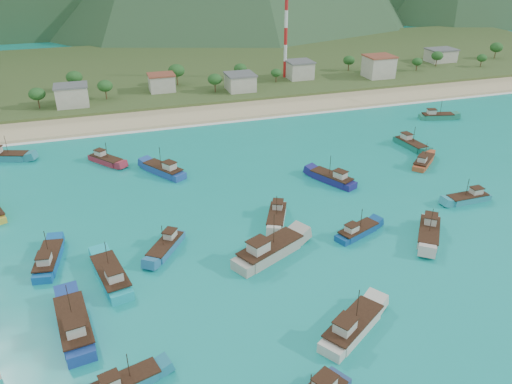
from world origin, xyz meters
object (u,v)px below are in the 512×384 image
object	(u,v)px
boat_5	(277,217)
boat_14	(269,251)
boat_18	(352,327)
boat_28	(49,260)
boat_4	(357,232)
boat_23	(164,170)
boat_7	(468,199)
boat_10	(166,247)
boat_26	(429,233)
boat_1	(423,162)
boat_27	(111,276)
boat_13	(410,145)
radio_tower	(286,28)
boat_22	(437,117)
boat_16	(125,383)
boat_0	(332,179)
boat_17	(6,157)
boat_19	(75,326)
boat_8	(106,160)

from	to	relation	value
boat_5	boat_14	bearing A→B (deg)	89.74
boat_18	boat_28	distance (m)	50.09
boat_4	boat_23	size ratio (longest dim) A/B	0.85
boat_7	boat_10	world-z (taller)	boat_10
boat_4	boat_26	world-z (taller)	boat_26
boat_1	boat_27	distance (m)	77.35
boat_7	boat_13	xyz separation A→B (m)	(5.65, 29.41, 0.11)
radio_tower	boat_18	size ratio (longest dim) A/B	2.97
boat_22	boat_23	bearing A→B (deg)	-66.88
boat_1	boat_16	size ratio (longest dim) A/B	0.97
boat_10	boat_18	size ratio (longest dim) A/B	0.80
boat_14	boat_28	bearing A→B (deg)	-130.90
boat_10	boat_22	bearing A→B (deg)	-117.00
boat_23	boat_28	distance (m)	38.05
boat_18	boat_14	bearing A→B (deg)	160.04
radio_tower	boat_0	size ratio (longest dim) A/B	3.18
boat_4	boat_17	bearing A→B (deg)	-153.35
boat_19	boat_28	distance (m)	18.60
boat_5	boat_26	bearing A→B (deg)	174.84
boat_5	boat_8	distance (m)	48.51
boat_4	boat_7	xyz separation A→B (m)	(27.83, 4.70, 0.02)
boat_14	boat_23	xyz separation A→B (m)	(-12.03, 38.94, -0.25)
radio_tower	boat_8	distance (m)	91.77
boat_18	boat_7	bearing A→B (deg)	90.79
boat_26	boat_27	world-z (taller)	boat_27
boat_0	boat_22	size ratio (longest dim) A/B	1.06
radio_tower	boat_8	world-z (taller)	radio_tower
boat_27	boat_0	bearing A→B (deg)	12.04
boat_16	boat_22	distance (m)	122.00
boat_18	boat_27	bearing A→B (deg)	-158.48
radio_tower	boat_23	bearing A→B (deg)	-128.86
boat_1	radio_tower	bearing A→B (deg)	141.51
radio_tower	boat_1	xyz separation A→B (m)	(3.99, -82.95, -18.87)
radio_tower	boat_8	xyz separation A→B (m)	(-68.08, -58.58, -18.86)
boat_7	boat_8	xyz separation A→B (m)	(-69.83, 43.12, 0.02)
boat_27	boat_17	bearing A→B (deg)	98.31
boat_13	boat_22	bearing A→B (deg)	-145.74
boat_5	boat_17	world-z (taller)	boat_17
boat_4	boat_27	size ratio (longest dim) A/B	0.77
boat_7	boat_1	bearing A→B (deg)	-7.98
radio_tower	boat_14	xyz separation A→B (m)	(-43.68, -108.07, -18.43)
boat_0	boat_8	world-z (taller)	boat_0
radio_tower	boat_10	size ratio (longest dim) A/B	3.72
boat_1	boat_17	distance (m)	101.03
boat_8	boat_17	xyz separation A→B (m)	(-23.18, 9.32, 0.16)
boat_0	boat_5	size ratio (longest dim) A/B	1.08
boat_7	boat_10	xyz separation A→B (m)	(-61.82, 0.91, 0.02)
boat_7	boat_22	world-z (taller)	boat_22
boat_5	boat_19	xyz separation A→B (m)	(-36.74, -20.37, 0.30)
boat_13	boat_27	xyz separation A→B (m)	(-76.94, -34.68, 0.18)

